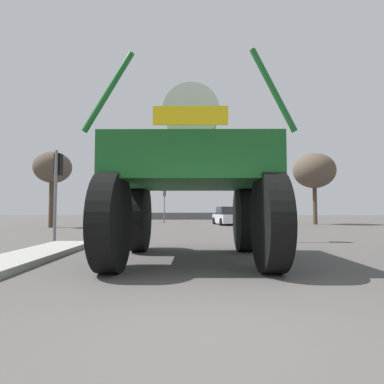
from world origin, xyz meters
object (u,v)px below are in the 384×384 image
at_px(bare_tree_left, 53,168).
at_px(bare_tree_right, 314,171).
at_px(oversize_sprayer, 191,176).
at_px(traffic_signal_far_right, 164,197).
at_px(traffic_signal_near_left, 58,175).
at_px(traffic_signal_near_right, 282,178).
at_px(sedan_ahead, 227,216).
at_px(traffic_signal_far_left, 142,198).

distance_m(bare_tree_left, bare_tree_right, 21.29).
relative_size(oversize_sprayer, traffic_signal_far_right, 1.52).
height_order(bare_tree_left, bare_tree_right, bare_tree_right).
height_order(oversize_sprayer, traffic_signal_near_left, oversize_sprayer).
bearing_deg(bare_tree_left, traffic_signal_near_left, -66.32).
bearing_deg(traffic_signal_near_right, oversize_sprayer, -129.20).
relative_size(sedan_ahead, bare_tree_right, 0.69).
bearing_deg(traffic_signal_far_left, traffic_signal_far_right, -0.09).
distance_m(sedan_ahead, traffic_signal_far_left, 9.72).
height_order(sedan_ahead, traffic_signal_far_right, traffic_signal_far_right).
distance_m(traffic_signal_near_left, traffic_signal_far_left, 19.74).
height_order(traffic_signal_far_right, bare_tree_right, bare_tree_right).
xyz_separation_m(traffic_signal_near_right, bare_tree_right, (7.42, 15.19, 2.16)).
xyz_separation_m(traffic_signal_far_left, traffic_signal_far_right, (2.29, -0.00, 0.16)).
height_order(oversize_sprayer, bare_tree_right, bare_tree_right).
bearing_deg(traffic_signal_near_left, bare_tree_left, 113.68).
bearing_deg(oversize_sprayer, bare_tree_right, -27.98).
relative_size(sedan_ahead, traffic_signal_near_right, 1.25).
height_order(sedan_ahead, traffic_signal_far_left, traffic_signal_far_left).
bearing_deg(bare_tree_right, traffic_signal_far_right, 161.28).
height_order(traffic_signal_near_right, traffic_signal_far_right, traffic_signal_far_right).
bearing_deg(sedan_ahead, oversize_sprayer, 162.90).
relative_size(oversize_sprayer, sedan_ahead, 1.26).
relative_size(oversize_sprayer, traffic_signal_near_left, 1.53).
bearing_deg(bare_tree_left, traffic_signal_near_right, -38.11).
height_order(oversize_sprayer, bare_tree_left, bare_tree_left).
xyz_separation_m(oversize_sprayer, bare_tree_right, (11.04, 19.63, 2.57)).
bearing_deg(traffic_signal_near_left, oversize_sprayer, -40.90).
bearing_deg(sedan_ahead, traffic_signal_far_right, 39.54).
bearing_deg(traffic_signal_far_right, traffic_signal_far_left, 179.91).
height_order(traffic_signal_near_left, traffic_signal_near_right, traffic_signal_near_left).
bearing_deg(sedan_ahead, bare_tree_right, -91.26).
bearing_deg(sedan_ahead, traffic_signal_near_right, 174.11).
distance_m(oversize_sprayer, traffic_signal_far_right, 24.29).
distance_m(oversize_sprayer, sedan_ahead, 19.17).
distance_m(traffic_signal_far_right, bare_tree_right, 14.29).
distance_m(traffic_signal_near_right, bare_tree_left, 17.03).
relative_size(traffic_signal_far_left, bare_tree_left, 0.62).
relative_size(traffic_signal_near_left, bare_tree_right, 0.57).
height_order(sedan_ahead, bare_tree_left, bare_tree_left).
xyz_separation_m(sedan_ahead, traffic_signal_far_left, (-7.94, 5.34, 1.72)).
xyz_separation_m(sedan_ahead, traffic_signal_far_right, (-5.65, 5.33, 1.88)).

